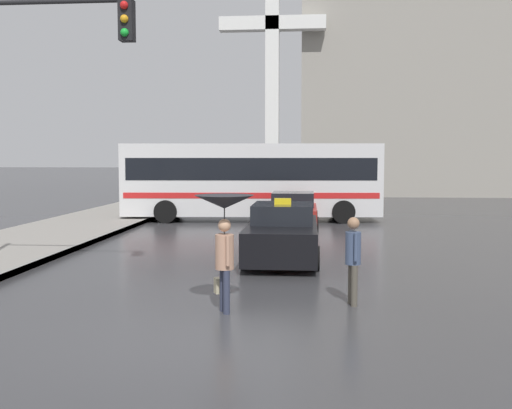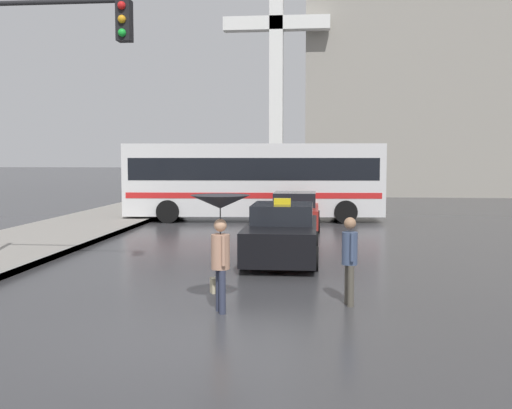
{
  "view_description": "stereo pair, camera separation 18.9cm",
  "coord_description": "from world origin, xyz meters",
  "px_view_note": "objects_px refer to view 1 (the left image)",
  "views": [
    {
      "loc": [
        1.84,
        -8.46,
        2.73
      ],
      "look_at": [
        0.34,
        8.3,
        1.4
      ],
      "focal_mm": 42.0,
      "sensor_mm": 36.0,
      "label": 1
    },
    {
      "loc": [
        2.03,
        -8.44,
        2.73
      ],
      "look_at": [
        0.34,
        8.3,
        1.4
      ],
      "focal_mm": 42.0,
      "sensor_mm": 36.0,
      "label": 2
    }
  ],
  "objects_px": {
    "city_bus": "(252,178)",
    "pedestrian_with_umbrella": "(224,219)",
    "sedan_red": "(293,212)",
    "pedestrian_man": "(353,254)",
    "taxi": "(283,234)",
    "traffic_light": "(14,81)",
    "monument_cross": "(272,61)"
  },
  "relations": [
    {
      "from": "sedan_red",
      "to": "monument_cross",
      "type": "height_order",
      "value": "monument_cross"
    },
    {
      "from": "sedan_red",
      "to": "city_bus",
      "type": "xyz_separation_m",
      "value": [
        -1.87,
        2.88,
        1.19
      ]
    },
    {
      "from": "pedestrian_with_umbrella",
      "to": "monument_cross",
      "type": "bearing_deg",
      "value": -22.32
    },
    {
      "from": "pedestrian_with_umbrella",
      "to": "traffic_light",
      "type": "xyz_separation_m",
      "value": [
        -4.48,
        1.45,
        2.61
      ]
    },
    {
      "from": "sedan_red",
      "to": "pedestrian_man",
      "type": "bearing_deg",
      "value": 96.9
    },
    {
      "from": "taxi",
      "to": "monument_cross",
      "type": "height_order",
      "value": "monument_cross"
    },
    {
      "from": "pedestrian_man",
      "to": "taxi",
      "type": "bearing_deg",
      "value": -173.45
    },
    {
      "from": "pedestrian_with_umbrella",
      "to": "monument_cross",
      "type": "relative_size",
      "value": 0.13
    },
    {
      "from": "sedan_red",
      "to": "traffic_light",
      "type": "height_order",
      "value": "traffic_light"
    },
    {
      "from": "taxi",
      "to": "monument_cross",
      "type": "bearing_deg",
      "value": -85.77
    },
    {
      "from": "traffic_light",
      "to": "monument_cross",
      "type": "xyz_separation_m",
      "value": [
        3.42,
        28.93,
        4.9
      ]
    },
    {
      "from": "sedan_red",
      "to": "pedestrian_with_umbrella",
      "type": "distance_m",
      "value": 12.66
    },
    {
      "from": "city_bus",
      "to": "pedestrian_with_umbrella",
      "type": "distance_m",
      "value": 15.5
    },
    {
      "from": "traffic_light",
      "to": "pedestrian_man",
      "type": "bearing_deg",
      "value": -6.0
    },
    {
      "from": "pedestrian_man",
      "to": "monument_cross",
      "type": "relative_size",
      "value": 0.1
    },
    {
      "from": "city_bus",
      "to": "pedestrian_man",
      "type": "xyz_separation_m",
      "value": [
        3.3,
        -14.73,
        -0.88
      ]
    },
    {
      "from": "sedan_red",
      "to": "monument_cross",
      "type": "distance_m",
      "value": 19.82
    },
    {
      "from": "taxi",
      "to": "sedan_red",
      "type": "xyz_separation_m",
      "value": [
        0.07,
        7.07,
        -0.05
      ]
    },
    {
      "from": "taxi",
      "to": "sedan_red",
      "type": "height_order",
      "value": "taxi"
    },
    {
      "from": "pedestrian_with_umbrella",
      "to": "city_bus",
      "type": "bearing_deg",
      "value": -20.56
    },
    {
      "from": "city_bus",
      "to": "monument_cross",
      "type": "distance_m",
      "value": 16.62
    },
    {
      "from": "sedan_red",
      "to": "city_bus",
      "type": "relative_size",
      "value": 0.37
    },
    {
      "from": "pedestrian_man",
      "to": "monument_cross",
      "type": "height_order",
      "value": "monument_cross"
    },
    {
      "from": "monument_cross",
      "to": "sedan_red",
      "type": "bearing_deg",
      "value": -83.87
    },
    {
      "from": "city_bus",
      "to": "traffic_light",
      "type": "bearing_deg",
      "value": -18.06
    },
    {
      "from": "taxi",
      "to": "sedan_red",
      "type": "relative_size",
      "value": 1.14
    },
    {
      "from": "taxi",
      "to": "sedan_red",
      "type": "distance_m",
      "value": 7.07
    },
    {
      "from": "taxi",
      "to": "pedestrian_with_umbrella",
      "type": "height_order",
      "value": "pedestrian_with_umbrella"
    },
    {
      "from": "taxi",
      "to": "pedestrian_with_umbrella",
      "type": "bearing_deg",
      "value": 82.0
    },
    {
      "from": "sedan_red",
      "to": "city_bus",
      "type": "distance_m",
      "value": 3.63
    },
    {
      "from": "taxi",
      "to": "pedestrian_with_umbrella",
      "type": "distance_m",
      "value": 5.66
    },
    {
      "from": "city_bus",
      "to": "monument_cross",
      "type": "height_order",
      "value": "monument_cross"
    }
  ]
}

